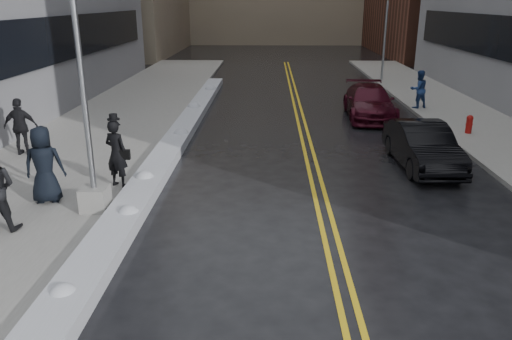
# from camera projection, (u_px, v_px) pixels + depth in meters

# --- Properties ---
(ground) EXTENTS (160.00, 160.00, 0.00)m
(ground) POSITION_uv_depth(u_px,v_px,m) (219.00, 255.00, 10.70)
(ground) COLOR black
(ground) RESTS_ON ground
(sidewalk_west) EXTENTS (5.50, 50.00, 0.15)m
(sidewalk_west) POSITION_uv_depth(u_px,v_px,m) (102.00, 132.00, 20.29)
(sidewalk_west) COLOR gray
(sidewalk_west) RESTS_ON ground
(sidewalk_east) EXTENTS (4.00, 50.00, 0.15)m
(sidewalk_east) POSITION_uv_depth(u_px,v_px,m) (493.00, 135.00, 19.88)
(sidewalk_east) COLOR gray
(sidewalk_east) RESTS_ON ground
(lane_line_left) EXTENTS (0.12, 50.00, 0.01)m
(lane_line_left) POSITION_uv_depth(u_px,v_px,m) (301.00, 135.00, 20.10)
(lane_line_left) COLOR gold
(lane_line_left) RESTS_ON ground
(lane_line_right) EXTENTS (0.12, 50.00, 0.01)m
(lane_line_right) POSITION_uv_depth(u_px,v_px,m) (308.00, 135.00, 20.09)
(lane_line_right) COLOR gold
(lane_line_right) RESTS_ON ground
(snow_ridge) EXTENTS (0.90, 30.00, 0.34)m
(snow_ridge) POSITION_uv_depth(u_px,v_px,m) (173.00, 144.00, 18.28)
(snow_ridge) COLOR #BABCC4
(snow_ridge) RESTS_ON ground
(lamppost) EXTENTS (0.65, 0.65, 7.62)m
(lamppost) POSITION_uv_depth(u_px,v_px,m) (86.00, 117.00, 11.86)
(lamppost) COLOR gray
(lamppost) RESTS_ON sidewalk_west
(fire_hydrant) EXTENTS (0.26, 0.26, 0.73)m
(fire_hydrant) POSITION_uv_depth(u_px,v_px,m) (469.00, 123.00, 19.75)
(fire_hydrant) COLOR maroon
(fire_hydrant) RESTS_ON sidewalk_east
(traffic_signal) EXTENTS (0.16, 0.20, 6.00)m
(traffic_signal) POSITION_uv_depth(u_px,v_px,m) (385.00, 29.00, 32.08)
(traffic_signal) COLOR gray
(traffic_signal) RESTS_ON sidewalk_east
(pedestrian_fedora) EXTENTS (0.83, 0.70, 1.93)m
(pedestrian_fedora) POSITION_uv_depth(u_px,v_px,m) (117.00, 153.00, 13.93)
(pedestrian_fedora) COLOR black
(pedestrian_fedora) RESTS_ON sidewalk_west
(pedestrian_c) EXTENTS (1.08, 0.80, 2.03)m
(pedestrian_c) POSITION_uv_depth(u_px,v_px,m) (44.00, 165.00, 12.82)
(pedestrian_c) COLOR black
(pedestrian_c) RESTS_ON sidewalk_west
(pedestrian_d) EXTENTS (1.16, 0.55, 1.94)m
(pedestrian_d) POSITION_uv_depth(u_px,v_px,m) (21.00, 127.00, 16.86)
(pedestrian_d) COLOR black
(pedestrian_d) RESTS_ON sidewalk_west
(pedestrian_east) EXTENTS (1.04, 0.91, 1.82)m
(pedestrian_east) POSITION_uv_depth(u_px,v_px,m) (419.00, 89.00, 24.24)
(pedestrian_east) COLOR navy
(pedestrian_east) RESTS_ON sidewalk_east
(car_black) EXTENTS (1.69, 4.43, 1.44)m
(car_black) POSITION_uv_depth(u_px,v_px,m) (422.00, 146.00, 16.10)
(car_black) COLOR black
(car_black) RESTS_ON ground
(car_maroon) EXTENTS (2.28, 5.13, 1.46)m
(car_maroon) POSITION_uv_depth(u_px,v_px,m) (369.00, 102.00, 22.90)
(car_maroon) COLOR #360814
(car_maroon) RESTS_ON ground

